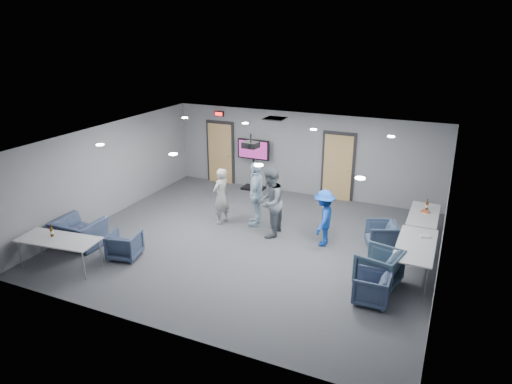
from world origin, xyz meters
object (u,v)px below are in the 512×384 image
at_px(chair_front_b, 79,233).
at_px(chair_front_a, 125,245).
at_px(chair_right_a, 382,235).
at_px(tv_stand, 253,161).
at_px(person_a, 221,196).
at_px(person_d, 324,218).
at_px(projector, 251,145).
at_px(person_b, 270,202).
at_px(chair_right_b, 379,267).
at_px(table_right_a, 424,216).
at_px(table_front_left, 59,241).
at_px(bottle_right, 427,206).
at_px(person_c, 256,194).
at_px(chair_right_c, 372,288).
at_px(bottle_front, 52,232).
at_px(table_right_b, 416,246).

bearing_deg(chair_front_b, chair_front_a, 178.84).
relative_size(chair_right_a, tv_stand, 0.43).
bearing_deg(chair_front_b, person_a, -134.01).
bearing_deg(person_d, chair_front_b, -67.86).
bearing_deg(projector, person_d, 5.01).
bearing_deg(person_b, tv_stand, -154.19).
distance_m(chair_right_b, chair_front_b, 7.31).
xyz_separation_m(chair_right_b, chair_front_b, (-7.20, -1.26, -0.03)).
bearing_deg(chair_right_b, table_right_a, 178.54).
xyz_separation_m(chair_right_a, projector, (-3.41, -0.41, 2.07)).
bearing_deg(table_front_left, bottle_right, 28.05).
height_order(person_c, person_d, person_c).
height_order(tv_stand, projector, projector).
bearing_deg(person_d, person_a, -96.09).
relative_size(person_c, projector, 4.46).
height_order(chair_right_a, chair_right_c, chair_right_a).
height_order(person_d, chair_front_a, person_d).
relative_size(person_a, chair_right_a, 2.17).
distance_m(person_b, bottle_front, 5.28).
height_order(chair_right_c, chair_front_a, chair_front_a).
bearing_deg(person_d, chair_right_a, 104.67).
bearing_deg(person_a, bottle_right, 118.64).
xyz_separation_m(person_b, table_front_left, (-3.71, -3.56, -0.25)).
distance_m(table_right_b, bottle_front, 8.22).
relative_size(chair_right_c, bottle_right, 2.38).
bearing_deg(chair_front_b, bottle_front, 100.19).
relative_size(table_front_left, bottle_front, 6.59).
height_order(person_a, tv_stand, tv_stand).
height_order(table_front_left, projector, projector).
xyz_separation_m(table_right_a, table_right_b, (-0.00, -1.90, 0.01)).
relative_size(chair_front_a, tv_stand, 0.41).
distance_m(table_front_left, bottle_front, 0.28).
relative_size(person_c, table_right_a, 1.06).
height_order(person_c, table_right_b, person_c).
distance_m(person_a, chair_right_c, 5.18).
relative_size(person_b, projector, 4.58).
bearing_deg(table_right_a, person_a, 102.26).
xyz_separation_m(table_right_b, projector, (-4.29, 0.61, 1.71)).
height_order(chair_front_b, table_front_left, table_front_left).
height_order(table_right_a, bottle_front, bottle_front).
height_order(chair_right_a, table_front_left, table_front_left).
height_order(chair_right_c, tv_stand, tv_stand).
relative_size(chair_right_c, chair_front_a, 0.99).
height_order(person_d, table_right_b, person_d).
bearing_deg(table_right_a, person_b, 109.98).
bearing_deg(chair_right_a, bottle_right, 121.88).
relative_size(chair_front_b, table_front_left, 0.57).
height_order(chair_right_b, chair_front_a, chair_right_b).
bearing_deg(person_b, bottle_right, 109.07).
relative_size(person_a, table_right_a, 0.93).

